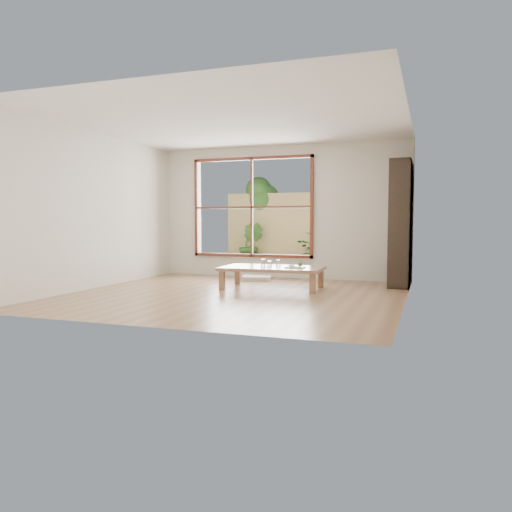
% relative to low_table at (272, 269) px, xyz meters
% --- Properties ---
extents(ground, '(5.00, 5.00, 0.00)m').
position_rel_low_table_xyz_m(ground, '(-0.33, -0.84, -0.32)').
color(ground, '#9B764D').
rests_on(ground, ground).
extents(low_table, '(1.70, 1.00, 0.36)m').
position_rel_low_table_xyz_m(low_table, '(0.00, 0.00, 0.00)').
color(low_table, '#976949').
rests_on(low_table, ground).
extents(floor_cushion, '(0.66, 0.66, 0.08)m').
position_rel_low_table_xyz_m(floor_cushion, '(-0.65, 1.07, -0.28)').
color(floor_cushion, beige).
rests_on(floor_cushion, ground).
extents(bookshelf, '(0.34, 0.97, 2.15)m').
position_rel_low_table_xyz_m(bookshelf, '(1.98, 1.06, 0.75)').
color(bookshelf, '#30241A').
rests_on(bookshelf, ground).
extents(glass_tall, '(0.07, 0.07, 0.14)m').
position_rel_low_table_xyz_m(glass_tall, '(-0.11, -0.17, 0.11)').
color(glass_tall, silver).
rests_on(glass_tall, low_table).
extents(glass_mid, '(0.07, 0.07, 0.11)m').
position_rel_low_table_xyz_m(glass_mid, '(0.07, 0.12, 0.10)').
color(glass_mid, silver).
rests_on(glass_mid, low_table).
extents(glass_short, '(0.07, 0.07, 0.09)m').
position_rel_low_table_xyz_m(glass_short, '(-0.08, 0.10, 0.09)').
color(glass_short, silver).
rests_on(glass_short, low_table).
extents(glass_small, '(0.07, 0.07, 0.09)m').
position_rel_low_table_xyz_m(glass_small, '(-0.07, 0.01, 0.09)').
color(glass_small, silver).
rests_on(glass_small, low_table).
extents(food_tray, '(0.31, 0.22, 0.10)m').
position_rel_low_table_xyz_m(food_tray, '(0.42, -0.05, 0.07)').
color(food_tray, white).
rests_on(food_tray, low_table).
extents(deck, '(2.80, 2.00, 0.05)m').
position_rel_low_table_xyz_m(deck, '(-0.93, 2.72, -0.32)').
color(deck, '#3A332A').
rests_on(deck, ground).
extents(garden_bench, '(1.13, 0.43, 0.35)m').
position_rel_low_table_xyz_m(garden_bench, '(-1.37, 2.47, -0.00)').
color(garden_bench, '#30241A').
rests_on(garden_bench, deck).
extents(bamboo_fence, '(2.80, 0.06, 1.80)m').
position_rel_low_table_xyz_m(bamboo_fence, '(-0.93, 3.72, 0.58)').
color(bamboo_fence, tan).
rests_on(bamboo_fence, ground).
extents(shrub_right, '(0.93, 0.87, 0.85)m').
position_rel_low_table_xyz_m(shrub_right, '(-0.02, 3.33, 0.13)').
color(shrub_right, '#376726').
rests_on(shrub_right, deck).
extents(shrub_left, '(0.59, 0.48, 1.06)m').
position_rel_low_table_xyz_m(shrub_left, '(-1.62, 3.41, 0.23)').
color(shrub_left, '#376726').
rests_on(shrub_left, deck).
extents(garden_tree, '(1.04, 0.85, 2.22)m').
position_rel_low_table_xyz_m(garden_tree, '(-1.61, 4.02, 1.31)').
color(garden_tree, '#4C3D2D').
rests_on(garden_tree, ground).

